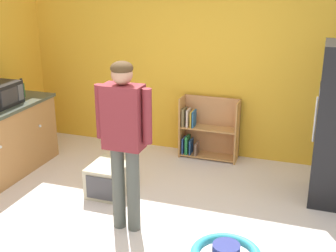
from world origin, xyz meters
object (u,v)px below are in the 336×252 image
green_cup (11,92)px  pet_carrier (110,178)px  bookshelf (206,131)px  microwave (0,94)px  standing_person (124,132)px  green_glass_bottle (22,90)px

green_cup → pet_carrier: bearing=-16.9°
bookshelf → microwave: bearing=-149.7°
microwave → green_cup: size_ratio=5.05×
standing_person → pet_carrier: size_ratio=3.10×
pet_carrier → microwave: microwave is taller
microwave → green_cup: microwave is taller
standing_person → pet_carrier: standing_person is taller
bookshelf → pet_carrier: (-0.78, -1.43, -0.20)m
green_glass_bottle → standing_person: bearing=-30.0°
pet_carrier → standing_person: bearing=-51.9°
green_glass_bottle → pet_carrier: bearing=-18.9°
pet_carrier → green_glass_bottle: size_ratio=2.24×
pet_carrier → green_cup: green_cup is taller
bookshelf → green_glass_bottle: size_ratio=3.46×
microwave → green_cup: (-0.17, 0.42, -0.09)m
microwave → green_glass_bottle: bearing=88.6°
standing_person → green_cup: 2.46m
standing_person → green_glass_bottle: bearing=150.0°
pet_carrier → microwave: (-1.51, 0.09, 0.86)m
bookshelf → pet_carrier: bearing=-118.6°
microwave → green_glass_bottle: microwave is taller
pet_carrier → microwave: bearing=176.6°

